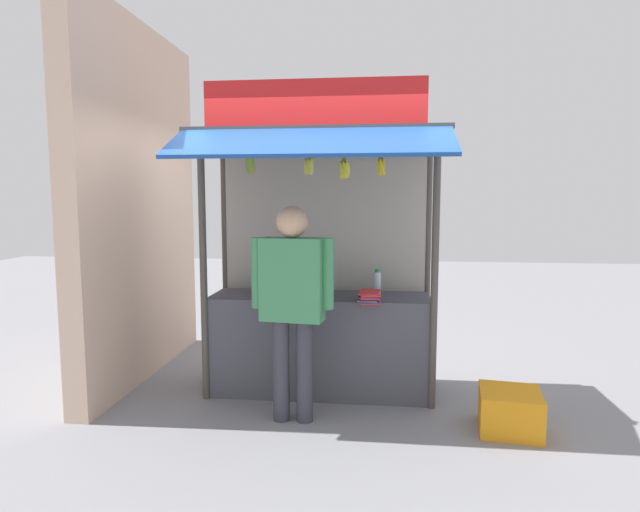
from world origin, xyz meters
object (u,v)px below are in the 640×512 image
water_bottle_left (288,281)px  water_bottle_back_left (291,280)px  magazine_stack_rear_center (369,296)px  plastic_crate (510,411)px  water_bottle_mid_left (377,283)px  banana_bunch_rightmost (344,169)px  banana_bunch_inner_left (251,165)px  banana_bunch_inner_right (381,166)px  vendor_person (292,294)px  magazine_stack_mid_right (317,295)px  banana_bunch_leftmost (309,166)px

water_bottle_left → water_bottle_back_left: (0.01, 0.12, -0.01)m
water_bottle_left → magazine_stack_rear_center: water_bottle_left is taller
water_bottle_back_left → plastic_crate: water_bottle_back_left is taller
water_bottle_mid_left → banana_bunch_rightmost: banana_bunch_rightmost is taller
banana_bunch_inner_left → water_bottle_mid_left: bearing=23.7°
water_bottle_left → banana_bunch_rightmost: banana_bunch_rightmost is taller
banana_bunch_inner_right → vendor_person: (-0.66, -0.26, -0.97)m
water_bottle_left → magazine_stack_mid_right: bearing=-30.0°
banana_bunch_inner_left → vendor_person: size_ratio=0.14×
banana_bunch_leftmost → plastic_crate: (1.54, -0.28, -1.82)m
water_bottle_left → banana_bunch_inner_right: (0.81, -0.41, 0.98)m
water_bottle_back_left → magazine_stack_mid_right: water_bottle_back_left is taller
banana_bunch_inner_right → water_bottle_mid_left: bearing=92.3°
water_bottle_mid_left → vendor_person: bearing=-132.0°
water_bottle_left → banana_bunch_leftmost: 1.09m
banana_bunch_inner_right → plastic_crate: 2.08m
water_bottle_left → banana_bunch_inner_left: bearing=-118.4°
water_bottle_mid_left → magazine_stack_mid_right: (-0.51, -0.20, -0.08)m
magazine_stack_mid_right → banana_bunch_rightmost: banana_bunch_rightmost is taller
magazine_stack_rear_center → banana_bunch_leftmost: size_ratio=1.27×
water_bottle_mid_left → magazine_stack_mid_right: bearing=-158.1°
water_bottle_mid_left → banana_bunch_rightmost: size_ratio=0.85×
banana_bunch_leftmost → water_bottle_mid_left: bearing=39.0°
magazine_stack_mid_right → banana_bunch_inner_left: size_ratio=1.38×
banana_bunch_inner_left → plastic_crate: size_ratio=0.54×
magazine_stack_mid_right → water_bottle_left: bearing=150.0°
banana_bunch_inner_left → banana_bunch_inner_right: (1.03, -0.00, -0.02)m
water_bottle_mid_left → vendor_person: vendor_person is taller
water_bottle_back_left → vendor_person: 0.80m
banana_bunch_inner_left → banana_bunch_rightmost: 0.75m
banana_bunch_inner_left → water_bottle_left: bearing=61.6°
magazine_stack_mid_right → banana_bunch_inner_right: bearing=-24.8°
water_bottle_left → water_bottle_back_left: size_ratio=1.13×
water_bottle_back_left → plastic_crate: (1.78, -0.80, -0.83)m
plastic_crate → water_bottle_left: bearing=159.1°
magazine_stack_rear_center → plastic_crate: size_ratio=0.71×
magazine_stack_mid_right → magazine_stack_rear_center: magazine_stack_rear_center is taller
banana_bunch_rightmost → vendor_person: bearing=-144.6°
banana_bunch_leftmost → plastic_crate: size_ratio=0.56×
water_bottle_back_left → water_bottle_mid_left: bearing=-5.8°
magazine_stack_mid_right → banana_bunch_inner_left: banana_bunch_inner_left is taller
magazine_stack_rear_center → banana_bunch_inner_right: (0.08, -0.16, 1.06)m
water_bottle_left → banana_bunch_inner_left: 1.10m
banana_bunch_inner_right → banana_bunch_leftmost: size_ratio=1.03×
banana_bunch_rightmost → banana_bunch_inner_right: bearing=-0.2°
magazine_stack_mid_right → banana_bunch_rightmost: bearing=-45.1°
banana_bunch_inner_left → banana_bunch_leftmost: (0.47, 0.00, -0.01)m
water_bottle_mid_left → water_bottle_back_left: size_ratio=1.03×
water_bottle_back_left → plastic_crate: bearing=-24.2°
water_bottle_left → vendor_person: 0.69m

